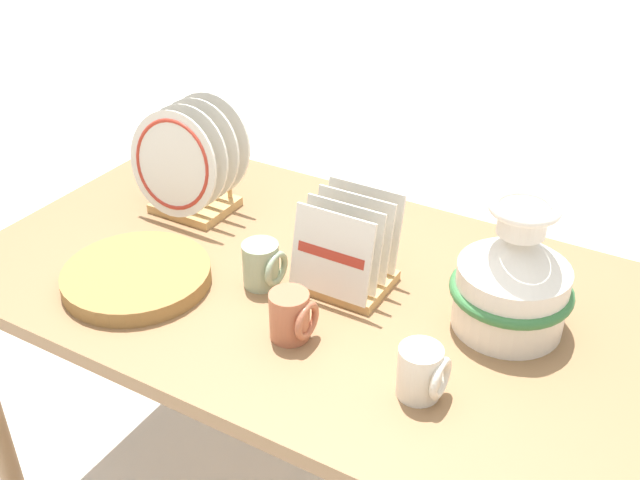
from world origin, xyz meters
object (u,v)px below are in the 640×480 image
at_px(ceramic_vase, 513,278).
at_px(mug_terracotta_glaze, 292,316).
at_px(dish_rack_square_plates, 347,256).
at_px(mug_cream_glaze, 422,372).
at_px(fruit_bowl, 352,230).
at_px(wicker_charger_stack, 137,276).
at_px(dish_rack_round_plates, 189,167).
at_px(mug_sage_glaze, 263,265).

distance_m(ceramic_vase, mug_terracotta_glaze, 0.43).
relative_size(dish_rack_square_plates, mug_cream_glaze, 2.02).
bearing_deg(ceramic_vase, dish_rack_square_plates, -174.16).
bearing_deg(fruit_bowl, wicker_charger_stack, -130.26).
distance_m(dish_rack_square_plates, mug_cream_glaze, 0.36).
relative_size(dish_rack_round_plates, mug_sage_glaze, 2.79).
bearing_deg(dish_rack_square_plates, wicker_charger_stack, -150.51).
bearing_deg(mug_cream_glaze, wicker_charger_stack, 179.18).
bearing_deg(mug_sage_glaze, mug_cream_glaze, -18.37).
relative_size(dish_rack_round_plates, dish_rack_square_plates, 1.38).
xyz_separation_m(mug_terracotta_glaze, fruit_bowl, (-0.06, 0.37, -0.02)).
distance_m(wicker_charger_stack, mug_sage_glaze, 0.28).
xyz_separation_m(dish_rack_round_plates, mug_sage_glaze, (0.34, -0.18, -0.07)).
height_order(mug_cream_glaze, mug_terracotta_glaze, same).
height_order(wicker_charger_stack, mug_cream_glaze, mug_cream_glaze).
distance_m(dish_rack_round_plates, mug_sage_glaze, 0.39).
bearing_deg(mug_terracotta_glaze, mug_sage_glaze, 140.74).
bearing_deg(wicker_charger_stack, dish_rack_square_plates, 29.49).
bearing_deg(wicker_charger_stack, dish_rack_round_plates, 107.06).
height_order(ceramic_vase, mug_terracotta_glaze, ceramic_vase).
distance_m(wicker_charger_stack, mug_terracotta_glaze, 0.39).
relative_size(wicker_charger_stack, mug_terracotta_glaze, 3.19).
bearing_deg(dish_rack_square_plates, mug_sage_glaze, -149.85).
bearing_deg(ceramic_vase, mug_terracotta_glaze, -145.09).
bearing_deg(ceramic_vase, fruit_bowl, 163.42).
xyz_separation_m(ceramic_vase, mug_terracotta_glaze, (-0.35, -0.25, -0.07)).
xyz_separation_m(dish_rack_round_plates, wicker_charger_stack, (0.10, -0.32, -0.10)).
bearing_deg(wicker_charger_stack, mug_terracotta_glaze, 1.90).
distance_m(wicker_charger_stack, mug_cream_glaze, 0.67).
xyz_separation_m(ceramic_vase, mug_cream_glaze, (-0.07, -0.27, -0.07)).
bearing_deg(fruit_bowl, mug_terracotta_glaze, -80.26).
bearing_deg(wicker_charger_stack, fruit_bowl, 49.74).
relative_size(mug_terracotta_glaze, fruit_bowl, 0.81).
distance_m(wicker_charger_stack, fruit_bowl, 0.50).
distance_m(ceramic_vase, wicker_charger_stack, 0.79).
distance_m(ceramic_vase, fruit_bowl, 0.44).
xyz_separation_m(mug_cream_glaze, mug_sage_glaze, (-0.43, 0.14, 0.00)).
xyz_separation_m(wicker_charger_stack, mug_cream_glaze, (0.67, -0.01, 0.03)).
distance_m(mug_cream_glaze, mug_terracotta_glaze, 0.28).
relative_size(mug_terracotta_glaze, mug_sage_glaze, 1.00).
xyz_separation_m(ceramic_vase, wicker_charger_stack, (-0.74, -0.26, -0.10)).
bearing_deg(mug_terracotta_glaze, wicker_charger_stack, -178.10).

